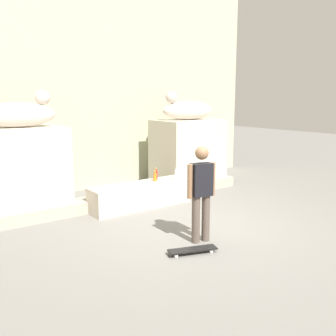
{
  "coord_description": "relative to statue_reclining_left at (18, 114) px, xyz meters",
  "views": [
    {
      "loc": [
        -4.52,
        -5.13,
        2.48
      ],
      "look_at": [
        -0.12,
        0.8,
        1.1
      ],
      "focal_mm": 40.88,
      "sensor_mm": 36.0,
      "label": 1
    }
  ],
  "objects": [
    {
      "name": "bottle_clear",
      "position": [
        3.16,
        -1.28,
        -1.45
      ],
      "size": [
        0.07,
        0.07,
        0.3
      ],
      "color": "silver",
      "rests_on": "ledge_block"
    },
    {
      "name": "skater",
      "position": [
        1.96,
        -3.52,
        -1.21
      ],
      "size": [
        0.53,
        0.26,
        1.67
      ],
      "rotation": [
        0.0,
        0.0,
        2.97
      ],
      "color": "brown",
      "rests_on": "ground_plane"
    },
    {
      "name": "bottle_orange",
      "position": [
        2.65,
        -1.13,
        -1.47
      ],
      "size": [
        0.07,
        0.07,
        0.25
      ],
      "color": "orange",
      "rests_on": "ledge_block"
    },
    {
      "name": "ledge_block",
      "position": [
        2.27,
        -1.13,
        -1.85
      ],
      "size": [
        2.42,
        0.61,
        0.56
      ],
      "primitive_type": "cube",
      "color": "beige",
      "rests_on": "ground_plane"
    },
    {
      "name": "statue_reclining_right",
      "position": [
        4.53,
        0.01,
        0.0
      ],
      "size": [
        1.65,
        0.72,
        0.78
      ],
      "rotation": [
        0.0,
        0.0,
        3.04
      ],
      "color": "beige",
      "rests_on": "pedestal_right"
    },
    {
      "name": "facade_wall",
      "position": [
        2.27,
        1.5,
        1.28
      ],
      "size": [
        10.77,
        0.6,
        6.81
      ],
      "primitive_type": "cube",
      "color": "#B3B697",
      "rests_on": "ground_plane"
    },
    {
      "name": "pedestal_right",
      "position": [
        4.57,
        0.0,
        -1.21
      ],
      "size": [
        1.83,
        1.3,
        1.85
      ],
      "primitive_type": "cube",
      "color": "beige",
      "rests_on": "ground_plane"
    },
    {
      "name": "stair_step",
      "position": [
        2.27,
        -0.67,
        -2.0
      ],
      "size": [
        6.43,
        0.5,
        0.26
      ],
      "primitive_type": "cube",
      "color": "#A9A08F",
      "rests_on": "ground_plane"
    },
    {
      "name": "bottle_red",
      "position": [
        2.77,
        -1.0,
        -1.46
      ],
      "size": [
        0.07,
        0.07,
        0.27
      ],
      "color": "red",
      "rests_on": "ledge_block"
    },
    {
      "name": "skateboard",
      "position": [
        1.51,
        -3.84,
        -2.07
      ],
      "size": [
        0.82,
        0.45,
        0.08
      ],
      "rotation": [
        0.0,
        0.0,
        2.81
      ],
      "color": "black",
      "rests_on": "ground_plane"
    },
    {
      "name": "pedestal_left",
      "position": [
        -0.04,
        0.0,
        -1.21
      ],
      "size": [
        1.83,
        1.3,
        1.85
      ],
      "primitive_type": "cube",
      "color": "beige",
      "rests_on": "ground_plane"
    },
    {
      "name": "statue_reclining_left",
      "position": [
        0.0,
        0.0,
        0.0
      ],
      "size": [
        1.64,
        0.7,
        0.78
      ],
      "rotation": [
        0.0,
        0.0,
        -0.09
      ],
      "color": "beige",
      "rests_on": "pedestal_left"
    },
    {
      "name": "ground_plane",
      "position": [
        2.27,
        -3.12,
        -2.13
      ],
      "size": [
        40.0,
        40.0,
        0.0
      ],
      "primitive_type": "plane",
      "color": "slate"
    }
  ]
}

